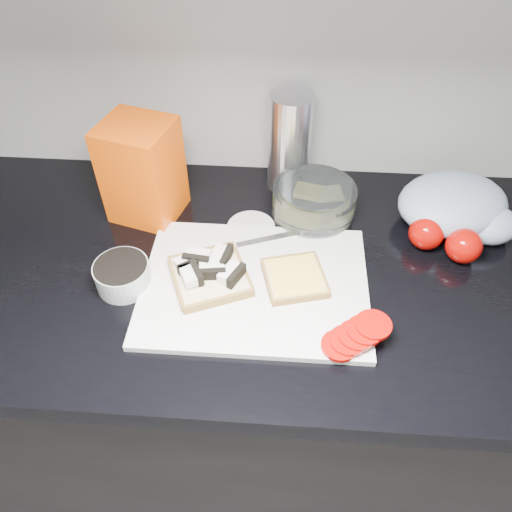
% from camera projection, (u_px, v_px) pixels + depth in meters
% --- Properties ---
extents(base_cabinet, '(3.50, 0.60, 0.86)m').
position_uv_depth(base_cabinet, '(306.00, 391.00, 1.27)').
color(base_cabinet, black).
rests_on(base_cabinet, ground).
extents(countertop, '(3.50, 0.64, 0.04)m').
position_uv_depth(countertop, '(323.00, 272.00, 0.95)').
color(countertop, black).
rests_on(countertop, base_cabinet).
extents(cutting_board, '(0.40, 0.30, 0.01)m').
position_uv_depth(cutting_board, '(255.00, 285.00, 0.89)').
color(cutting_board, silver).
rests_on(cutting_board, countertop).
extents(bread_left, '(0.17, 0.17, 0.04)m').
position_uv_depth(bread_left, '(209.00, 274.00, 0.88)').
color(bread_left, '#FAE3B0').
rests_on(bread_left, cutting_board).
extents(bread_right, '(0.13, 0.13, 0.02)m').
position_uv_depth(bread_right, '(295.00, 278.00, 0.88)').
color(bread_right, '#FAE3B0').
rests_on(bread_right, cutting_board).
extents(tomato_slices, '(0.13, 0.10, 0.03)m').
position_uv_depth(tomato_slices, '(356.00, 335.00, 0.79)').
color(tomato_slices, '#A80903').
rests_on(tomato_slices, cutting_board).
extents(knife, '(0.18, 0.08, 0.01)m').
position_uv_depth(knife, '(295.00, 233.00, 0.97)').
color(knife, silver).
rests_on(knife, cutting_board).
extents(seed_tub, '(0.10, 0.10, 0.05)m').
position_uv_depth(seed_tub, '(122.00, 274.00, 0.88)').
color(seed_tub, '#A8ADAD').
rests_on(seed_tub, countertop).
extents(tub_lid, '(0.12, 0.12, 0.01)m').
position_uv_depth(tub_lid, '(251.00, 227.00, 1.00)').
color(tub_lid, silver).
rests_on(tub_lid, countertop).
extents(glass_bowl, '(0.17, 0.17, 0.07)m').
position_uv_depth(glass_bowl, '(314.00, 202.00, 1.01)').
color(glass_bowl, silver).
rests_on(glass_bowl, countertop).
extents(bread_bag, '(0.16, 0.15, 0.20)m').
position_uv_depth(bread_bag, '(143.00, 171.00, 0.97)').
color(bread_bag, '#F64004').
rests_on(bread_bag, countertop).
extents(steel_canister, '(0.09, 0.09, 0.21)m').
position_uv_depth(steel_canister, '(290.00, 142.00, 1.03)').
color(steel_canister, silver).
rests_on(steel_canister, countertop).
extents(grocery_bag, '(0.26, 0.23, 0.10)m').
position_uv_depth(grocery_bag, '(458.00, 207.00, 0.98)').
color(grocery_bag, '#AEBBD7').
rests_on(grocery_bag, countertop).
extents(whole_tomatoes, '(0.13, 0.10, 0.07)m').
position_uv_depth(whole_tomatoes, '(445.00, 239.00, 0.93)').
color(whole_tomatoes, '#A80903').
rests_on(whole_tomatoes, countertop).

